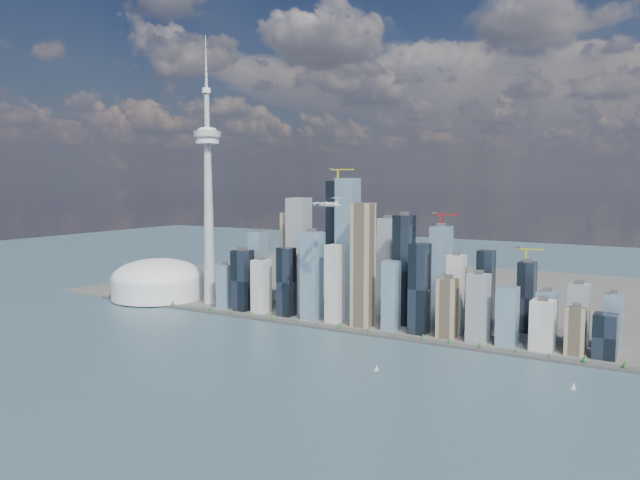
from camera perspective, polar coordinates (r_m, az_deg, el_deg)
The scene contains 10 objects.
ground at distance 921.53m, azimuth -8.39°, elevation -11.04°, with size 4000.00×4000.00×0.00m, color #2E4751.
seawall at distance 1119.22m, azimuth -0.22°, elevation -7.90°, with size 1100.00×22.00×4.00m, color #383838.
land at distance 1515.25m, azimuth 8.58°, elevation -4.43°, with size 1400.00×900.00×3.00m, color #4C4C47.
shoreline_trees at distance 1117.67m, azimuth -0.22°, elevation -7.56°, with size 960.53×7.20×8.80m.
skyscraper_cluster at distance 1149.70m, azimuth 4.56°, elevation -3.18°, with size 736.00×142.00×282.73m.
needle_tower at distance 1314.14m, azimuth -10.18°, elevation 4.31°, with size 56.00×56.00×550.50m.
dome_stadium at distance 1419.94m, azimuth -14.60°, elevation -3.66°, with size 200.00×200.00×86.00m.
airplane at distance 1042.33m, azimuth 0.55°, elevation 3.29°, with size 62.41×55.55×15.32m.
sailboat_west at distance 877.49m, azimuth 5.18°, elevation -11.65°, with size 7.04×2.61×9.72m.
sailboat_east at distance 862.29m, azimuth 22.16°, elevation -12.36°, with size 7.03×2.27×9.74m.
Camera 1 is at (559.24, -683.97, 262.00)m, focal length 35.00 mm.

